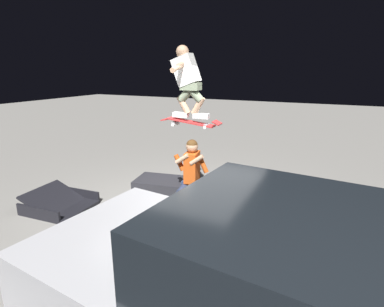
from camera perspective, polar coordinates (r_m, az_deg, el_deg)
name	(u,v)px	position (r m, az deg, el deg)	size (l,w,h in m)	color
ground_plane	(182,211)	(5.55, -1.87, -10.72)	(40.00, 40.00, 0.00)	gray
ledge_box_main	(183,194)	(5.60, -1.70, -7.62)	(1.74, 0.62, 0.51)	#28282D
person_sitting_on_ledge	(190,176)	(5.03, -0.32, -4.25)	(0.60, 0.78, 1.35)	#2D3856
skateboard	(191,122)	(4.99, -0.22, 5.84)	(1.03, 0.24, 0.13)	#B72D2D
skater_airborne	(187,79)	(4.95, -0.85, 13.75)	(0.62, 0.89, 1.12)	white
kicker_ramp	(60,205)	(6.11, -23.31, -8.80)	(1.10, 1.03, 0.44)	black
trash_bin	(269,253)	(3.73, 14.07, -17.57)	(0.55, 0.55, 0.88)	navy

